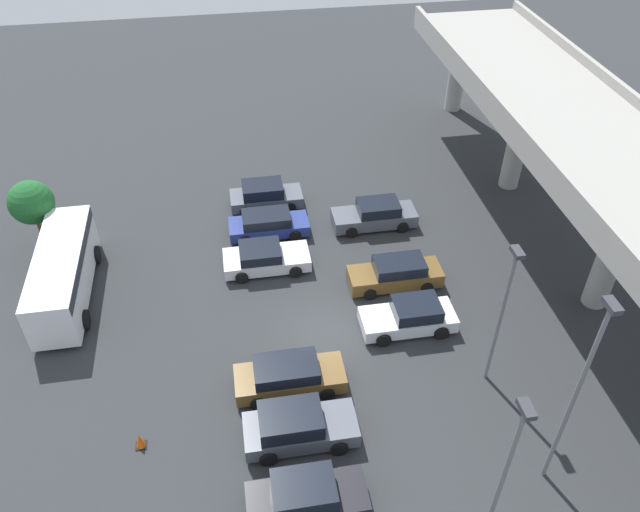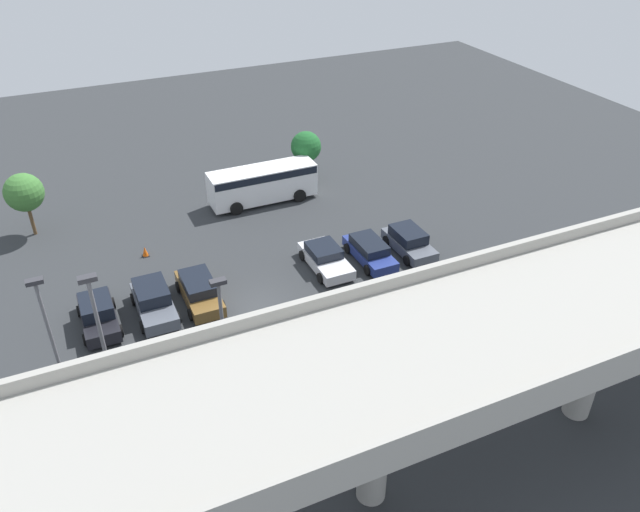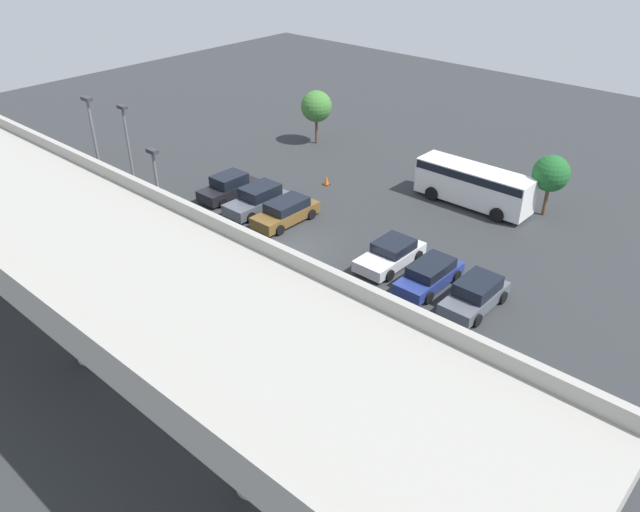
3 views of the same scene
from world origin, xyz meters
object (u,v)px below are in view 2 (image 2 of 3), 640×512
Objects in this scene: parked_car_2 at (325,258)px; parked_car_4 at (280,341)px; shuttle_bus at (263,182)px; lamp_post_mid_lot at (106,356)px; lamp_post_by_overpass at (51,338)px; parked_car_6 at (154,301)px; parked_car_1 at (419,304)px; tree_front_centre at (24,193)px; lamp_post_near_aisle at (224,335)px; parked_car_5 at (199,290)px; traffic_cone at (145,252)px; parked_car_7 at (98,314)px; tree_front_left at (306,147)px; parked_car_8 at (370,251)px; parked_car_0 at (409,241)px; parked_car_3 at (335,327)px.

parked_car_4 is at bearing -41.09° from parked_car_2.
shuttle_bus is 24.00m from lamp_post_mid_lot.
parked_car_2 is at bearing -158.96° from lamp_post_by_overpass.
parked_car_6 is at bearing -130.96° from lamp_post_by_overpass.
lamp_post_mid_lot is (16.81, 2.70, 4.54)m from parked_car_1.
lamp_post_near_aisle is at bearing 109.70° from tree_front_centre.
parked_car_5 is 6.81× the size of traffic_cone.
parked_car_5 is at bearing 89.07° from parked_car_7.
shuttle_bus is at bearing -177.17° from parked_car_2.
parked_car_6 reaches higher than parked_car_7.
parked_car_2 is at bearing -41.09° from parked_car_4.
traffic_cone is (-0.69, -6.26, -0.47)m from parked_car_6.
lamp_post_near_aisle is (-4.84, 8.80, 3.54)m from parked_car_7.
parked_car_4 reaches higher than parked_car_2.
tree_front_left is (-19.91, -18.15, -1.49)m from lamp_post_by_overpass.
parked_car_4 is (8.36, -0.28, -0.01)m from parked_car_1.
parked_car_8 reaches higher than parked_car_2.
traffic_cone is (4.63, -12.42, -0.39)m from parked_car_4.
parked_car_0 is at bearing -150.72° from lamp_post_near_aisle.
parked_car_2 is at bearing 22.57° from parked_car_1.
shuttle_bus is 22.67m from lamp_post_by_overpass.
tree_front_centre is at bearing -70.30° from lamp_post_near_aisle.
parked_car_5 is 15.07m from tree_front_centre.
parked_car_4 is 10.06m from lamp_post_mid_lot.
parked_car_6 reaches higher than parked_car_8.
parked_car_6 is 13.77m from tree_front_centre.
lamp_post_by_overpass is at bearing -52.73° from parked_car_5.
parked_car_8 is (-8.52, -5.94, -0.02)m from parked_car_4.
traffic_cone is (10.21, -6.02, -0.33)m from parked_car_2.
parked_car_4 is 17.28m from shuttle_bus.
parked_car_4 is 0.50× the size of lamp_post_mid_lot.
parked_car_6 is at bearing 39.62° from tree_front_left.
parked_car_1 is 1.06× the size of parked_car_6.
parked_car_7 reaches higher than traffic_cone.
parked_car_0 is 0.59× the size of lamp_post_near_aisle.
tree_front_left is at bearing -156.61° from shuttle_bus.
tree_front_left reaches higher than parked_car_3.
shuttle_bus reaches higher than parked_car_0.
parked_car_0 is at bearing 88.85° from parked_car_6.
lamp_post_by_overpass reaches higher than parked_car_5.
parked_car_4 is at bearing 88.09° from parked_car_1.
lamp_post_by_overpass reaches higher than parked_car_6.
tree_front_centre reaches higher than parked_car_7.
lamp_post_by_overpass is 1.67× the size of tree_front_centre.
parked_car_6 is (10.90, 0.24, 0.13)m from parked_car_2.
lamp_post_near_aisle reaches higher than tree_front_left.
parked_car_5 is 0.59× the size of shuttle_bus.
lamp_post_near_aisle is (11.88, 2.26, 3.58)m from parked_car_1.
parked_car_1 is 1.01× the size of parked_car_3.
lamp_post_mid_lot is (5.80, 9.15, 4.53)m from parked_car_5.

